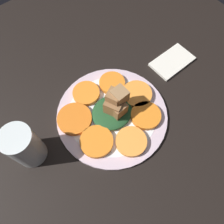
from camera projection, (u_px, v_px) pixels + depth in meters
table_slab at (112, 117)px, 60.79cm from camera, size 120.00×120.00×2.00cm
plate at (112, 115)px, 59.42cm from camera, size 29.98×29.98×1.05cm
carrot_slice_0 at (131, 141)px, 54.78cm from camera, size 7.91×7.91×1.30cm
carrot_slice_1 at (146, 116)px, 57.94cm from camera, size 8.04×8.04×1.30cm
carrot_slice_2 at (137, 95)px, 60.76cm from camera, size 8.41×8.41×1.30cm
carrot_slice_3 at (112, 83)px, 62.43cm from camera, size 7.39×7.39×1.30cm
carrot_slice_4 at (86, 93)px, 60.94cm from camera, size 7.55×7.55×1.30cm
carrot_slice_5 at (75, 119)px, 57.51cm from camera, size 9.16×9.16×1.30cm
carrot_slice_6 at (97, 141)px, 54.79cm from camera, size 8.48×8.48×1.30cm
center_pile at (114, 108)px, 56.28cm from camera, size 11.19×10.07×8.90cm
fork at (95, 93)px, 61.53cm from camera, size 17.86×2.88×0.40cm
water_glass at (24, 146)px, 49.69cm from camera, size 7.26×7.26×12.29cm
napkin at (172, 62)px, 67.52cm from camera, size 13.10×7.86×0.80cm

